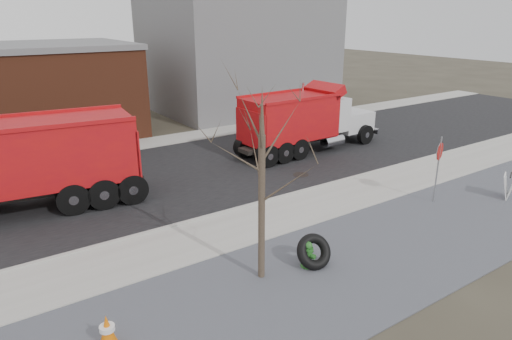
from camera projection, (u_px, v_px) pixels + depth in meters
ground at (293, 216)px, 16.18m from camera, size 120.00×120.00×0.00m
gravel_verge at (368, 257)px, 13.44m from camera, size 60.00×5.00×0.03m
sidewalk at (289, 213)px, 16.36m from camera, size 60.00×2.50×0.06m
curb at (268, 201)px, 17.37m from camera, size 60.00×0.15×0.11m
road at (208, 169)px, 21.10m from camera, size 60.00×9.40×0.02m
far_sidewalk at (159, 141)px, 25.54m from camera, size 60.00×2.00×0.06m
building_grey at (237, 54)px, 33.74m from camera, size 12.00×10.00×8.00m
bare_tree at (262, 162)px, 11.37m from camera, size 3.20×3.20×5.20m
fire_hydrant at (308, 255)px, 12.82m from camera, size 0.45×0.44×0.79m
truck_tire at (314, 252)px, 12.83m from camera, size 1.16×0.97×1.03m
stop_sign at (439, 158)px, 16.80m from camera, size 0.67×0.25×2.57m
sandwich_board at (509, 186)px, 17.54m from camera, size 0.81×0.69×0.97m
traffic_cone_far at (108, 332)px, 9.67m from camera, size 0.43×0.43×0.82m
dump_truck_red_a at (305, 119)px, 23.31m from camera, size 8.39×2.61×3.38m
dump_truck_red_b at (24, 161)px, 16.04m from camera, size 8.93×3.49×3.71m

